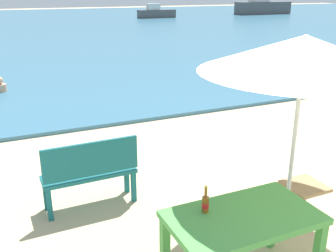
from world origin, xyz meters
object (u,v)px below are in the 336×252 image
Objects in this scene: boat_fishing_trawler at (262,6)px; boat_cargo_ship at (156,13)px; bench_teal_center at (90,170)px; picnic_table_green at (243,225)px; swimmer_person at (0,86)px; patio_umbrella at (304,54)px; side_table_wood at (303,199)px; beer_bottle_amber at (205,203)px.

boat_fishing_trawler is 1.74× the size of boat_cargo_ship.
boat_fishing_trawler reaches higher than bench_teal_center.
picnic_table_green is 3.41× the size of swimmer_person.
patio_umbrella reaches higher than swimmer_person.
patio_umbrella is 1.81m from side_table_wood.
bench_teal_center is 2.94× the size of swimmer_person.
boat_cargo_ship reaches higher than bench_teal_center.
boat_cargo_ship is (13.44, 33.07, -0.30)m from beer_bottle_amber.
boat_fishing_trawler is (25.90, 33.73, 0.25)m from picnic_table_green.
bench_teal_center is (-0.66, 1.77, -0.31)m from beer_bottle_amber.
beer_bottle_amber is 0.12× the size of patio_umbrella.
swimmer_person is at bearing 110.23° from side_table_wood.
picnic_table_green is at bearing -111.56° from boat_cargo_ship.
beer_bottle_amber is at bearing -170.03° from patio_umbrella.
boat_cargo_ship is at bearing 58.67° from swimmer_person.
patio_umbrella is at bearing 24.17° from picnic_table_green.
patio_umbrella is at bearing -40.48° from bench_teal_center.
patio_umbrella reaches higher than picnic_table_green.
beer_bottle_amber is 35.70m from boat_cargo_ship.
side_table_wood is at bearing -109.96° from boat_cargo_ship.
picnic_table_green is 0.41m from beer_bottle_amber.
boat_fishing_trawler is 12.78m from boat_cargo_ship.
bench_teal_center is (-0.96, 1.96, -0.11)m from picnic_table_green.
bench_teal_center is (-2.21, 1.43, 0.19)m from side_table_wood.
side_table_wood is at bearing 12.33° from beer_bottle_amber.
boat_cargo_ship reaches higher than picnic_table_green.
bench_teal_center reaches higher than picnic_table_green.
patio_umbrella is 2.88m from bench_teal_center.
bench_teal_center is at bearing 115.99° from picnic_table_green.
picnic_table_green is 0.39× the size of boat_cargo_ship.
picnic_table_green is 42.53m from boat_fishing_trawler.
swimmer_person is (-2.66, 8.36, -1.88)m from patio_umbrella.
boat_cargo_ship reaches higher than side_table_wood.
boat_cargo_ship is at bearing 68.44° from picnic_table_green.
swimmer_person is (-3.03, 8.23, -0.11)m from side_table_wood.
swimmer_person is at bearing 107.64° from patio_umbrella.
beer_bottle_amber is 0.49× the size of side_table_wood.
patio_umbrella is at bearing -160.49° from side_table_wood.
picnic_table_green is at bearing -78.51° from swimmer_person.
boat_fishing_trawler is at bearing 49.78° from bench_teal_center.
swimmer_person is (-0.82, 6.79, -0.30)m from bench_teal_center.
side_table_wood is 8.77m from swimmer_person.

